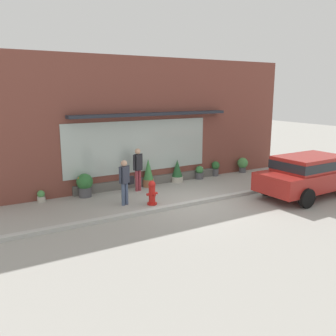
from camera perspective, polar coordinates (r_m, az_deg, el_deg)
name	(u,v)px	position (r m, az deg, el deg)	size (l,w,h in m)	color
ground_plane	(191,203)	(12.96, 3.65, -5.46)	(60.00, 60.00, 0.00)	#9E9B93
curb_strip	(194,203)	(12.78, 4.16, -5.43)	(14.00, 0.24, 0.12)	#B2B2AD
storefront	(148,123)	(15.14, -3.12, 7.00)	(14.00, 0.81, 5.22)	brown
fire_hydrant	(152,193)	(12.63, -2.53, -3.90)	(0.41, 0.38, 0.85)	red
pedestrian_with_handbag	(125,179)	(12.56, -6.77, -1.76)	(0.64, 0.32, 1.58)	#475675
pedestrian_passerby	(138,166)	(14.24, -4.75, 0.28)	(0.46, 0.26, 1.70)	#8E333D
parked_car_red	(311,173)	(14.57, 21.53, -0.70)	(4.59, 2.03, 1.54)	maroon
potted_plant_trailing_edge	(41,196)	(13.77, -19.30, -4.21)	(0.29, 0.29, 0.42)	#B7B2A3
potted_plant_window_center	(199,172)	(16.38, 4.96, -0.70)	(0.37, 0.37, 0.59)	#4C4C51
potted_plant_doorstep	(85,184)	(13.87, -12.94, -2.51)	(0.61, 0.61, 0.88)	#4C4C51
potted_plant_window_right	(216,168)	(17.00, 7.47, 0.05)	(0.38, 0.38, 0.69)	#4C4C51
potted_plant_corner_tall	(177,171)	(15.71, 1.46, -0.52)	(0.51, 0.51, 0.99)	#B7B2A3
potted_plant_low_front	(243,164)	(17.93, 11.63, 0.60)	(0.51, 0.51, 0.72)	#4C4C51
potted_plant_window_left	(148,173)	(14.95, -3.11, -0.83)	(0.46, 0.46, 1.18)	#9E6042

